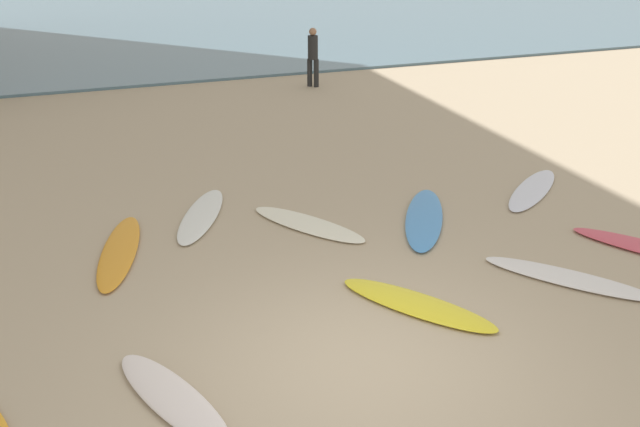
% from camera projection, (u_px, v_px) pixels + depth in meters
% --- Properties ---
extents(ground_plane, '(120.00, 120.00, 0.00)m').
position_uv_depth(ground_plane, '(365.00, 366.00, 7.58)').
color(ground_plane, tan).
extents(ocean_water, '(120.00, 40.00, 0.08)m').
position_uv_depth(ocean_water, '(106.00, 3.00, 36.92)').
color(ocean_water, slate).
rests_on(ocean_water, ground_plane).
extents(surfboard_0, '(1.07, 2.52, 0.07)m').
position_uv_depth(surfboard_0, '(119.00, 251.00, 10.07)').
color(surfboard_0, orange).
rests_on(surfboard_0, ground_plane).
extents(surfboard_2, '(1.83, 2.10, 0.08)m').
position_uv_depth(surfboard_2, '(568.00, 278.00, 9.33)').
color(surfboard_2, white).
rests_on(surfboard_2, ground_plane).
extents(surfboard_3, '(1.62, 2.13, 0.07)m').
position_uv_depth(surfboard_3, '(308.00, 224.00, 10.95)').
color(surfboard_3, '#EFE9CF').
rests_on(surfboard_3, ground_plane).
extents(surfboard_4, '(2.13, 1.88, 0.06)m').
position_uv_depth(surfboard_4, '(533.00, 190.00, 12.31)').
color(surfboard_4, silver).
rests_on(surfboard_4, ground_plane).
extents(surfboard_5, '(1.17, 1.98, 0.08)m').
position_uv_depth(surfboard_5, '(172.00, 397.00, 7.03)').
color(surfboard_5, silver).
rests_on(surfboard_5, ground_plane).
extents(surfboard_6, '(1.67, 2.09, 0.08)m').
position_uv_depth(surfboard_6, '(417.00, 304.00, 8.70)').
color(surfboard_6, yellow).
rests_on(surfboard_6, ground_plane).
extents(surfboard_7, '(1.78, 2.45, 0.08)m').
position_uv_depth(surfboard_7, '(424.00, 218.00, 11.14)').
color(surfboard_7, '#478FD8').
rests_on(surfboard_7, ground_plane).
extents(surfboard_10, '(1.42, 2.26, 0.07)m').
position_uv_depth(surfboard_10, '(201.00, 215.00, 11.26)').
color(surfboard_10, silver).
rests_on(surfboard_10, ground_plane).
extents(beachgoer_near, '(0.40, 0.40, 1.63)m').
position_uv_depth(beachgoer_near, '(313.00, 55.00, 19.29)').
color(beachgoer_near, black).
rests_on(beachgoer_near, ground_plane).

